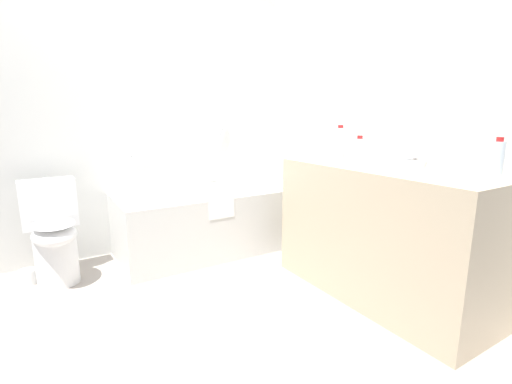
% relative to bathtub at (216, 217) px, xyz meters
% --- Properties ---
extents(ground_plane, '(3.99, 3.99, 0.00)m').
position_rel_bathtub_xyz_m(ground_plane, '(-0.62, -0.85, -0.29)').
color(ground_plane, '#9E9389').
extents(wall_back_tiled, '(3.39, 0.10, 2.44)m').
position_rel_bathtub_xyz_m(wall_back_tiled, '(-0.62, 0.41, 0.93)').
color(wall_back_tiled, silver).
rests_on(wall_back_tiled, ground_plane).
extents(wall_right_mirror, '(0.10, 2.83, 2.44)m').
position_rel_bathtub_xyz_m(wall_right_mirror, '(0.93, -0.85, 0.93)').
color(wall_right_mirror, silver).
rests_on(wall_right_mirror, ground_plane).
extents(bathtub, '(1.68, 0.73, 1.18)m').
position_rel_bathtub_xyz_m(bathtub, '(0.00, 0.00, 0.00)').
color(bathtub, silver).
rests_on(bathtub, ground_plane).
extents(toilet, '(0.37, 0.50, 0.75)m').
position_rel_bathtub_xyz_m(toilet, '(-1.27, 0.00, 0.06)').
color(toilet, white).
rests_on(toilet, ground_plane).
extents(vanity_counter, '(0.61, 1.42, 0.87)m').
position_rel_bathtub_xyz_m(vanity_counter, '(0.57, -1.36, 0.14)').
color(vanity_counter, tan).
rests_on(vanity_counter, ground_plane).
extents(sink_basin, '(0.33, 0.33, 0.05)m').
position_rel_bathtub_xyz_m(sink_basin, '(0.53, -1.44, 0.60)').
color(sink_basin, white).
rests_on(sink_basin, vanity_counter).
extents(sink_faucet, '(0.12, 0.15, 0.06)m').
position_rel_bathtub_xyz_m(sink_faucet, '(0.73, -1.44, 0.61)').
color(sink_faucet, '#9F9FA4').
rests_on(sink_faucet, vanity_counter).
extents(water_bottle_0, '(0.07, 0.07, 0.25)m').
position_rel_bathtub_xyz_m(water_bottle_0, '(0.60, -0.90, 0.70)').
color(water_bottle_0, silver).
rests_on(water_bottle_0, vanity_counter).
extents(water_bottle_1, '(0.06, 0.06, 0.22)m').
position_rel_bathtub_xyz_m(water_bottle_1, '(0.62, -1.97, 0.68)').
color(water_bottle_1, silver).
rests_on(water_bottle_1, vanity_counter).
extents(water_bottle_2, '(0.07, 0.07, 0.18)m').
position_rel_bathtub_xyz_m(water_bottle_2, '(0.60, -1.09, 0.66)').
color(water_bottle_2, silver).
rests_on(water_bottle_2, vanity_counter).
extents(drinking_glass_0, '(0.07, 0.07, 0.08)m').
position_rel_bathtub_xyz_m(drinking_glass_0, '(0.54, -0.80, 0.62)').
color(drinking_glass_0, white).
rests_on(drinking_glass_0, vanity_counter).
extents(drinking_glass_1, '(0.07, 0.07, 0.10)m').
position_rel_bathtub_xyz_m(drinking_glass_1, '(0.62, -0.98, 0.63)').
color(drinking_glass_1, white).
rests_on(drinking_glass_1, vanity_counter).
extents(drinking_glass_2, '(0.08, 0.08, 0.08)m').
position_rel_bathtub_xyz_m(drinking_glass_2, '(0.58, -1.75, 0.62)').
color(drinking_glass_2, white).
rests_on(drinking_glass_2, vanity_counter).
extents(toilet_paper_roll, '(0.11, 0.11, 0.11)m').
position_rel_bathtub_xyz_m(toilet_paper_roll, '(-1.47, 0.06, -0.24)').
color(toilet_paper_roll, white).
rests_on(toilet_paper_roll, ground_plane).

